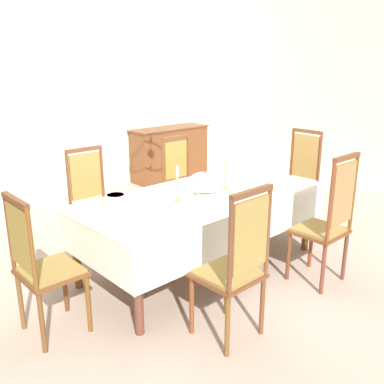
% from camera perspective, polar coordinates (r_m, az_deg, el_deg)
% --- Properties ---
extents(ground, '(7.70, 6.01, 0.04)m').
position_cam_1_polar(ground, '(4.38, 0.39, -9.81)').
color(ground, '#BBA393').
extents(back_wall, '(7.70, 0.08, 3.39)m').
position_cam_1_polar(back_wall, '(6.48, -18.87, 13.82)').
color(back_wall, '#EEE9C8').
rests_on(back_wall, ground).
extents(right_wall, '(0.08, 6.01, 3.39)m').
position_cam_1_polar(right_wall, '(7.16, 24.51, 13.44)').
color(right_wall, '#ECEECB').
rests_on(right_wall, ground).
extents(dining_table, '(2.42, 1.14, 0.75)m').
position_cam_1_polar(dining_table, '(4.04, 1.44, -1.37)').
color(dining_table, brown).
rests_on(dining_table, ground).
extents(tablecloth, '(2.44, 1.16, 0.36)m').
position_cam_1_polar(tablecloth, '(4.04, 1.44, -1.55)').
color(tablecloth, white).
rests_on(tablecloth, dining_table).
extents(chair_south_a, '(0.44, 0.42, 1.18)m').
position_cam_1_polar(chair_south_a, '(3.03, 5.90, -9.73)').
color(chair_south_a, brown).
rests_on(chair_south_a, ground).
extents(chair_north_a, '(0.44, 0.42, 1.14)m').
position_cam_1_polar(chair_north_a, '(4.46, -13.21, -1.32)').
color(chair_north_a, brown).
rests_on(chair_north_a, ground).
extents(chair_south_b, '(0.44, 0.42, 1.23)m').
position_cam_1_polar(chair_south_b, '(3.96, 17.87, -3.65)').
color(chair_south_b, brown).
rests_on(chair_south_b, ground).
extents(chair_north_b, '(0.44, 0.42, 1.12)m').
position_cam_1_polar(chair_north_b, '(5.15, -1.29, 1.49)').
color(chair_north_b, brown).
rests_on(chair_north_b, ground).
extents(chair_head_west, '(0.42, 0.44, 1.11)m').
position_cam_1_polar(chair_head_west, '(3.25, -19.74, -9.21)').
color(chair_head_west, brown).
rests_on(chair_head_west, ground).
extents(chair_head_east, '(0.42, 0.44, 1.20)m').
position_cam_1_polar(chair_head_east, '(5.27, 14.19, 1.65)').
color(chair_head_east, brown).
rests_on(chair_head_east, ground).
extents(soup_tureen, '(0.29, 0.29, 0.23)m').
position_cam_1_polar(soup_tureen, '(4.00, 1.74, 1.25)').
color(soup_tureen, white).
rests_on(soup_tureen, tablecloth).
extents(candlestick_west, '(0.07, 0.07, 0.33)m').
position_cam_1_polar(candlestick_west, '(3.77, -1.97, 0.59)').
color(candlestick_west, gold).
rests_on(candlestick_west, tablecloth).
extents(candlestick_east, '(0.07, 0.07, 0.38)m').
position_cam_1_polar(candlestick_east, '(4.19, 4.56, 2.52)').
color(candlestick_east, gold).
rests_on(candlestick_east, tablecloth).
extents(bowl_near_left, '(0.20, 0.20, 0.04)m').
position_cam_1_polar(bowl_near_left, '(4.67, 2.94, 2.45)').
color(bowl_near_left, white).
rests_on(bowl_near_left, tablecloth).
extents(bowl_near_right, '(0.20, 0.20, 0.04)m').
position_cam_1_polar(bowl_near_right, '(3.94, -10.32, -0.59)').
color(bowl_near_right, white).
rests_on(bowl_near_right, tablecloth).
extents(spoon_primary, '(0.06, 0.17, 0.01)m').
position_cam_1_polar(spoon_primary, '(4.79, 3.85, 2.56)').
color(spoon_primary, gold).
rests_on(spoon_primary, tablecloth).
extents(spoon_secondary, '(0.05, 0.18, 0.01)m').
position_cam_1_polar(spoon_secondary, '(3.91, -12.03, -1.14)').
color(spoon_secondary, gold).
rests_on(spoon_secondary, tablecloth).
extents(sideboard, '(1.44, 0.48, 0.90)m').
position_cam_1_polar(sideboard, '(7.40, -2.99, 5.28)').
color(sideboard, brown).
rests_on(sideboard, ground).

